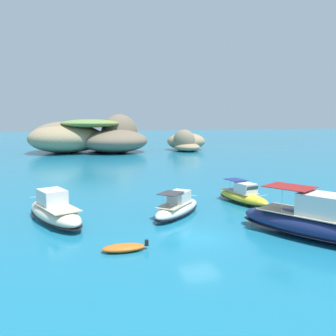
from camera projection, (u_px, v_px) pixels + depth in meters
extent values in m
plane|color=#197093|center=(200.00, 237.00, 24.11)|extent=(400.00, 400.00, 0.00)
ellipsoid|color=#756651|center=(120.00, 133.00, 86.36)|extent=(12.21, 11.67, 8.81)
ellipsoid|color=#9E8966|center=(104.00, 141.00, 87.70)|extent=(13.60, 11.05, 4.54)
ellipsoid|color=#84755B|center=(65.00, 137.00, 84.78)|extent=(20.85, 23.14, 7.09)
ellipsoid|color=#756651|center=(115.00, 141.00, 83.05)|extent=(21.13, 21.01, 5.30)
ellipsoid|color=#9E8966|center=(67.00, 138.00, 82.62)|extent=(22.43, 21.12, 6.62)
ellipsoid|color=olive|center=(90.00, 123.00, 81.73)|extent=(13.05, 11.86, 1.86)
ellipsoid|color=#9E8966|center=(186.00, 141.00, 89.80)|extent=(12.38, 12.06, 4.24)
ellipsoid|color=#84755B|center=(184.00, 140.00, 86.02)|extent=(6.98, 6.99, 5.18)
ellipsoid|color=#9E8966|center=(187.00, 147.00, 85.95)|extent=(6.80, 7.75, 2.07)
ellipsoid|color=beige|center=(55.00, 213.00, 27.62)|extent=(5.05, 8.52, 1.39)
ellipsoid|color=black|center=(55.00, 217.00, 27.66)|extent=(5.15, 8.69, 0.17)
cube|color=#C6B793|center=(57.00, 207.00, 27.05)|extent=(3.47, 4.93, 0.06)
cube|color=silver|center=(52.00, 197.00, 27.77)|extent=(2.38, 2.73, 1.14)
cube|color=#2D4756|center=(47.00, 193.00, 28.67)|extent=(1.59, 0.78, 0.61)
cylinder|color=silver|center=(40.00, 196.00, 30.00)|extent=(1.63, 0.61, 0.04)
ellipsoid|color=navy|center=(314.00, 225.00, 23.89)|extent=(7.53, 10.42, 1.73)
ellipsoid|color=black|center=(313.00, 231.00, 23.94)|extent=(7.68, 10.63, 0.21)
cube|color=#C6B793|center=(303.00, 213.00, 24.30)|extent=(4.95, 6.17, 0.06)
cube|color=silver|center=(323.00, 205.00, 23.33)|extent=(3.24, 3.53, 1.43)
cube|color=maroon|center=(290.00, 187.00, 24.77)|extent=(3.55, 3.82, 0.04)
cylinder|color=silver|center=(296.00, 196.00, 25.66)|extent=(0.03, 0.03, 1.63)
cylinder|color=silver|center=(282.00, 201.00, 24.12)|extent=(0.03, 0.03, 1.63)
ellipsoid|color=yellow|center=(243.00, 197.00, 33.79)|extent=(3.03, 6.70, 1.10)
ellipsoid|color=black|center=(243.00, 200.00, 33.82)|extent=(3.09, 6.83, 0.13)
cube|color=#C6B793|center=(240.00, 191.00, 34.15)|extent=(2.24, 3.78, 0.06)
cube|color=silver|center=(246.00, 188.00, 33.38)|extent=(1.65, 2.02, 0.90)
cube|color=#2D4756|center=(252.00, 189.00, 32.56)|extent=(1.28, 0.43, 0.48)
cylinder|color=silver|center=(262.00, 196.00, 31.50)|extent=(1.34, 0.27, 0.04)
cube|color=navy|center=(236.00, 180.00, 34.57)|extent=(1.83, 2.17, 0.04)
cylinder|color=silver|center=(241.00, 184.00, 34.96)|extent=(0.03, 0.03, 1.03)
cylinder|color=silver|center=(230.00, 186.00, 34.32)|extent=(0.03, 0.03, 1.03)
ellipsoid|color=white|center=(177.00, 209.00, 29.47)|extent=(6.07, 5.97, 1.11)
ellipsoid|color=black|center=(177.00, 212.00, 29.50)|extent=(6.19, 6.09, 0.13)
cube|color=#C6B793|center=(175.00, 204.00, 28.97)|extent=(3.75, 3.71, 0.06)
cube|color=silver|center=(179.00, 197.00, 29.62)|extent=(2.27, 2.26, 0.92)
cube|color=#2D4756|center=(184.00, 193.00, 30.43)|extent=(1.05, 1.07, 0.49)
cylinder|color=silver|center=(190.00, 195.00, 31.62)|extent=(0.98, 1.01, 0.04)
cube|color=#333338|center=(171.00, 193.00, 28.25)|extent=(2.48, 2.47, 0.04)
cylinder|color=silver|center=(163.00, 199.00, 28.64)|extent=(0.03, 0.03, 1.05)
cylinder|color=silver|center=(179.00, 201.00, 28.01)|extent=(0.03, 0.03, 1.05)
ellipsoid|color=orange|center=(124.00, 248.00, 21.59)|extent=(2.67, 1.27, 0.44)
cube|color=#9E998E|center=(124.00, 247.00, 21.58)|extent=(1.86, 0.72, 0.06)
cube|color=black|center=(147.00, 243.00, 21.91)|extent=(0.21, 0.21, 0.36)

